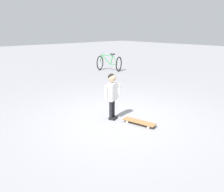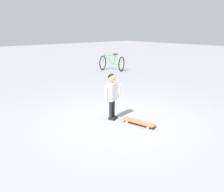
# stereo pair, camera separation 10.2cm
# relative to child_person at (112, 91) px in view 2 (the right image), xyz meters

# --- Properties ---
(ground_plane) EXTENTS (50.00, 50.00, 0.00)m
(ground_plane) POSITION_rel_child_person_xyz_m (-0.14, -0.12, -0.66)
(ground_plane) COLOR gray
(child_person) EXTENTS (0.23, 0.40, 1.06)m
(child_person) POSITION_rel_child_person_xyz_m (0.00, 0.00, 0.00)
(child_person) COLOR black
(child_person) RESTS_ON ground
(skateboard) EXTENTS (0.76, 0.35, 0.07)m
(skateboard) POSITION_rel_child_person_xyz_m (-0.64, -0.22, -0.60)
(skateboard) COLOR olive
(skateboard) RESTS_ON ground
(bicycle_near) EXTENTS (1.27, 1.09, 0.85)m
(bicycle_near) POSITION_rel_child_person_xyz_m (4.68, -4.10, -0.28)
(bicycle_near) COLOR black
(bicycle_near) RESTS_ON ground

